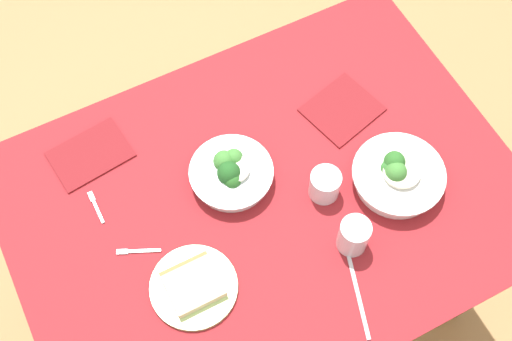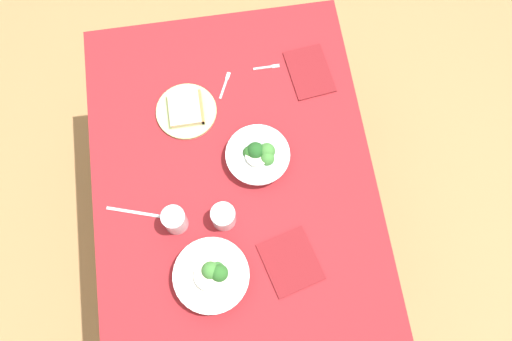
{
  "view_description": "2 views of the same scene",
  "coord_description": "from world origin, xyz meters",
  "px_view_note": "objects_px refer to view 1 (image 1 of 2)",
  "views": [
    {
      "loc": [
        0.36,
        0.64,
        2.32
      ],
      "look_at": [
        -0.0,
        -0.07,
        0.79
      ],
      "focal_mm": 47.23,
      "sensor_mm": 36.0,
      "label": 1
    },
    {
      "loc": [
        -0.56,
        0.01,
        2.46
      ],
      "look_at": [
        -0.0,
        -0.08,
        0.79
      ],
      "focal_mm": 37.11,
      "sensor_mm": 36.0,
      "label": 2
    }
  ],
  "objects_px": {
    "bread_side_plate": "(193,285)",
    "table_knife_left": "(358,296)",
    "broccoli_bowl_far": "(397,176)",
    "broccoli_bowl_near": "(231,173)",
    "fork_by_far_bowl": "(96,206)",
    "fork_by_near_bowl": "(137,251)",
    "napkin_folded_lower": "(342,110)",
    "napkin_folded_upper": "(90,154)",
    "water_glass_side": "(325,185)",
    "water_glass_center": "(354,236)"
  },
  "relations": [
    {
      "from": "fork_by_near_bowl",
      "to": "napkin_folded_lower",
      "type": "bearing_deg",
      "value": -144.68
    },
    {
      "from": "bread_side_plate",
      "to": "water_glass_side",
      "type": "bearing_deg",
      "value": -168.96
    },
    {
      "from": "water_glass_side",
      "to": "napkin_folded_upper",
      "type": "relative_size",
      "value": 0.4
    },
    {
      "from": "broccoli_bowl_far",
      "to": "napkin_folded_upper",
      "type": "xyz_separation_m",
      "value": [
        0.68,
        -0.44,
        -0.03
      ]
    },
    {
      "from": "water_glass_side",
      "to": "fork_by_near_bowl",
      "type": "distance_m",
      "value": 0.5
    },
    {
      "from": "broccoli_bowl_far",
      "to": "water_glass_center",
      "type": "relative_size",
      "value": 2.39
    },
    {
      "from": "fork_by_far_bowl",
      "to": "fork_by_near_bowl",
      "type": "relative_size",
      "value": 0.93
    },
    {
      "from": "water_glass_center",
      "to": "table_knife_left",
      "type": "bearing_deg",
      "value": 66.28
    },
    {
      "from": "broccoli_bowl_far",
      "to": "fork_by_far_bowl",
      "type": "relative_size",
      "value": 2.47
    },
    {
      "from": "napkin_folded_lower",
      "to": "table_knife_left",
      "type": "bearing_deg",
      "value": 63.64
    },
    {
      "from": "broccoli_bowl_far",
      "to": "fork_by_near_bowl",
      "type": "relative_size",
      "value": 2.3
    },
    {
      "from": "fork_by_far_bowl",
      "to": "napkin_folded_lower",
      "type": "distance_m",
      "value": 0.71
    },
    {
      "from": "bread_side_plate",
      "to": "water_glass_center",
      "type": "bearing_deg",
      "value": 169.12
    },
    {
      "from": "broccoli_bowl_near",
      "to": "bread_side_plate",
      "type": "xyz_separation_m",
      "value": [
        0.21,
        0.22,
        -0.02
      ]
    },
    {
      "from": "water_glass_center",
      "to": "fork_by_near_bowl",
      "type": "height_order",
      "value": "water_glass_center"
    },
    {
      "from": "water_glass_center",
      "to": "water_glass_side",
      "type": "xyz_separation_m",
      "value": [
        -0.01,
        -0.16,
        -0.01
      ]
    },
    {
      "from": "bread_side_plate",
      "to": "fork_by_far_bowl",
      "type": "xyz_separation_m",
      "value": [
        0.13,
        -0.31,
        -0.01
      ]
    },
    {
      "from": "broccoli_bowl_far",
      "to": "napkin_folded_upper",
      "type": "height_order",
      "value": "broccoli_bowl_far"
    },
    {
      "from": "fork_by_far_bowl",
      "to": "napkin_folded_lower",
      "type": "relative_size",
      "value": 0.52
    },
    {
      "from": "water_glass_center",
      "to": "napkin_folded_lower",
      "type": "relative_size",
      "value": 0.54
    },
    {
      "from": "water_glass_center",
      "to": "napkin_folded_lower",
      "type": "distance_m",
      "value": 0.4
    },
    {
      "from": "broccoli_bowl_far",
      "to": "fork_by_far_bowl",
      "type": "xyz_separation_m",
      "value": [
        0.72,
        -0.29,
        -0.03
      ]
    },
    {
      "from": "broccoli_bowl_far",
      "to": "water_glass_center",
      "type": "xyz_separation_m",
      "value": [
        0.19,
        0.1,
        0.02
      ]
    },
    {
      "from": "broccoli_bowl_near",
      "to": "water_glass_side",
      "type": "relative_size",
      "value": 2.66
    },
    {
      "from": "fork_by_near_bowl",
      "to": "napkin_folded_lower",
      "type": "height_order",
      "value": "napkin_folded_lower"
    },
    {
      "from": "water_glass_side",
      "to": "fork_by_near_bowl",
      "type": "bearing_deg",
      "value": -7.87
    },
    {
      "from": "broccoli_bowl_near",
      "to": "water_glass_side",
      "type": "xyz_separation_m",
      "value": [
        -0.2,
        0.14,
        0.01
      ]
    },
    {
      "from": "broccoli_bowl_far",
      "to": "broccoli_bowl_near",
      "type": "height_order",
      "value": "broccoli_bowl_far"
    },
    {
      "from": "broccoli_bowl_near",
      "to": "fork_by_near_bowl",
      "type": "distance_m",
      "value": 0.31
    },
    {
      "from": "table_knife_left",
      "to": "fork_by_far_bowl",
      "type": "bearing_deg",
      "value": 60.62
    },
    {
      "from": "broccoli_bowl_near",
      "to": "fork_by_near_bowl",
      "type": "height_order",
      "value": "broccoli_bowl_near"
    },
    {
      "from": "broccoli_bowl_far",
      "to": "napkin_folded_lower",
      "type": "relative_size",
      "value": 1.28
    },
    {
      "from": "broccoli_bowl_far",
      "to": "fork_by_near_bowl",
      "type": "xyz_separation_m",
      "value": [
        0.68,
        -0.13,
        -0.03
      ]
    },
    {
      "from": "broccoli_bowl_far",
      "to": "napkin_folded_lower",
      "type": "height_order",
      "value": "broccoli_bowl_far"
    },
    {
      "from": "bread_side_plate",
      "to": "napkin_folded_lower",
      "type": "height_order",
      "value": "bread_side_plate"
    },
    {
      "from": "broccoli_bowl_far",
      "to": "napkin_folded_upper",
      "type": "bearing_deg",
      "value": -32.82
    },
    {
      "from": "broccoli_bowl_near",
      "to": "broccoli_bowl_far",
      "type": "bearing_deg",
      "value": 151.53
    },
    {
      "from": "water_glass_center",
      "to": "water_glass_side",
      "type": "relative_size",
      "value": 1.23
    },
    {
      "from": "water_glass_center",
      "to": "fork_by_far_bowl",
      "type": "height_order",
      "value": "water_glass_center"
    },
    {
      "from": "fork_by_near_bowl",
      "to": "bread_side_plate",
      "type": "bearing_deg",
      "value": 145.34
    },
    {
      "from": "fork_by_near_bowl",
      "to": "napkin_folded_upper",
      "type": "bearing_deg",
      "value": -64.54
    },
    {
      "from": "water_glass_side",
      "to": "napkin_folded_upper",
      "type": "distance_m",
      "value": 0.63
    },
    {
      "from": "table_knife_left",
      "to": "broccoli_bowl_far",
      "type": "bearing_deg",
      "value": -30.14
    },
    {
      "from": "bread_side_plate",
      "to": "fork_by_near_bowl",
      "type": "relative_size",
      "value": 2.05
    },
    {
      "from": "bread_side_plate",
      "to": "water_glass_side",
      "type": "xyz_separation_m",
      "value": [
        -0.41,
        -0.08,
        0.03
      ]
    },
    {
      "from": "water_glass_side",
      "to": "table_knife_left",
      "type": "bearing_deg",
      "value": 77.0
    },
    {
      "from": "napkin_folded_lower",
      "to": "water_glass_side",
      "type": "bearing_deg",
      "value": 48.64
    },
    {
      "from": "bread_side_plate",
      "to": "table_knife_left",
      "type": "height_order",
      "value": "bread_side_plate"
    },
    {
      "from": "bread_side_plate",
      "to": "water_glass_center",
      "type": "xyz_separation_m",
      "value": [
        -0.4,
        0.08,
        0.04
      ]
    },
    {
      "from": "water_glass_center",
      "to": "fork_by_near_bowl",
      "type": "xyz_separation_m",
      "value": [
        0.49,
        -0.22,
        -0.05
      ]
    }
  ]
}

